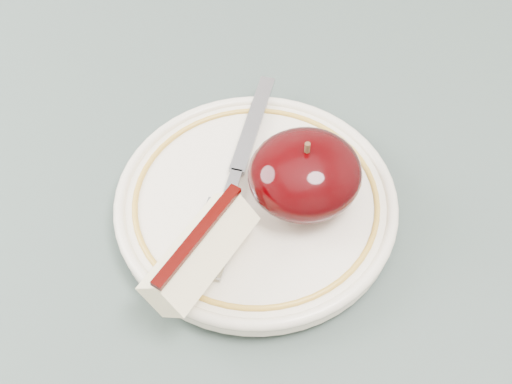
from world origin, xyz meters
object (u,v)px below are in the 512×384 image
object	(u,v)px
apple_half	(305,174)
plate	(256,203)
table	(157,346)
fork	(236,173)

from	to	relation	value
apple_half	plate	bearing A→B (deg)	169.21
table	fork	distance (m)	0.16
plate	fork	distance (m)	0.03
fork	table	bearing A→B (deg)	158.17
table	plate	xyz separation A→B (m)	(0.10, 0.04, 0.10)
plate	fork	size ratio (longest dim) A/B	1.20
table	apple_half	xyz separation A→B (m)	(0.13, 0.03, 0.13)
table	plate	size ratio (longest dim) A/B	4.31
apple_half	fork	bearing A→B (deg)	143.12
plate	apple_half	size ratio (longest dim) A/B	2.55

